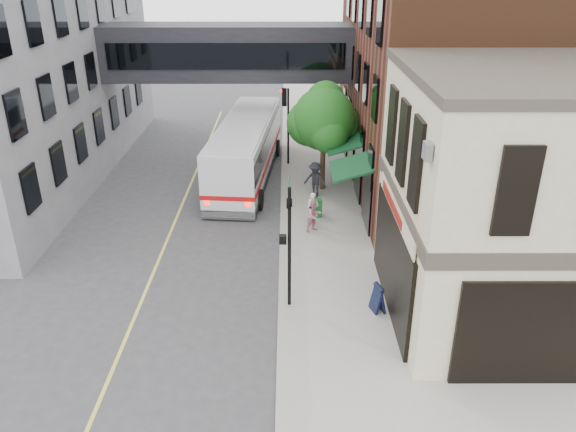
{
  "coord_description": "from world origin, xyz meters",
  "views": [
    {
      "loc": [
        0.31,
        -14.85,
        11.42
      ],
      "look_at": [
        0.35,
        2.65,
        3.32
      ],
      "focal_mm": 35.0,
      "sensor_mm": 36.0,
      "label": 1
    }
  ],
  "objects_px": {
    "bus": "(246,147)",
    "sandwich_board": "(378,298)",
    "newspaper_box": "(317,208)",
    "pedestrian_a": "(313,209)",
    "pedestrian_c": "(315,180)",
    "pedestrian_b": "(314,215)"
  },
  "relations": [
    {
      "from": "bus",
      "to": "sandwich_board",
      "type": "bearing_deg",
      "value": -68.08
    },
    {
      "from": "newspaper_box",
      "to": "bus",
      "type": "bearing_deg",
      "value": 120.01
    },
    {
      "from": "pedestrian_a",
      "to": "newspaper_box",
      "type": "distance_m",
      "value": 1.0
    },
    {
      "from": "pedestrian_c",
      "to": "sandwich_board",
      "type": "bearing_deg",
      "value": -54.63
    },
    {
      "from": "pedestrian_a",
      "to": "pedestrian_b",
      "type": "bearing_deg",
      "value": -64.03
    },
    {
      "from": "pedestrian_a",
      "to": "pedestrian_b",
      "type": "xyz_separation_m",
      "value": [
        0.03,
        -0.69,
        -0.01
      ]
    },
    {
      "from": "pedestrian_a",
      "to": "sandwich_board",
      "type": "relative_size",
      "value": 1.52
    },
    {
      "from": "pedestrian_a",
      "to": "pedestrian_c",
      "type": "relative_size",
      "value": 0.83
    },
    {
      "from": "pedestrian_a",
      "to": "newspaper_box",
      "type": "bearing_deg",
      "value": 97.65
    },
    {
      "from": "pedestrian_a",
      "to": "sandwich_board",
      "type": "distance_m",
      "value": 7.26
    },
    {
      "from": "pedestrian_a",
      "to": "sandwich_board",
      "type": "xyz_separation_m",
      "value": [
        1.98,
        -6.98,
        -0.27
      ]
    },
    {
      "from": "sandwich_board",
      "to": "pedestrian_c",
      "type": "bearing_deg",
      "value": 81.77
    },
    {
      "from": "pedestrian_c",
      "to": "sandwich_board",
      "type": "xyz_separation_m",
      "value": [
        1.72,
        -10.31,
        -0.42
      ]
    },
    {
      "from": "bus",
      "to": "pedestrian_a",
      "type": "bearing_deg",
      "value": -62.06
    },
    {
      "from": "pedestrian_b",
      "to": "bus",
      "type": "bearing_deg",
      "value": 81.96
    },
    {
      "from": "pedestrian_b",
      "to": "newspaper_box",
      "type": "height_order",
      "value": "pedestrian_b"
    },
    {
      "from": "pedestrian_a",
      "to": "pedestrian_b",
      "type": "distance_m",
      "value": 0.69
    },
    {
      "from": "pedestrian_a",
      "to": "pedestrian_c",
      "type": "xyz_separation_m",
      "value": [
        0.26,
        3.33,
        0.16
      ]
    },
    {
      "from": "pedestrian_b",
      "to": "newspaper_box",
      "type": "distance_m",
      "value": 1.64
    },
    {
      "from": "pedestrian_b",
      "to": "newspaper_box",
      "type": "relative_size",
      "value": 1.76
    },
    {
      "from": "bus",
      "to": "newspaper_box",
      "type": "relative_size",
      "value": 13.83
    },
    {
      "from": "pedestrian_a",
      "to": "bus",
      "type": "bearing_deg",
      "value": 141.19
    }
  ]
}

